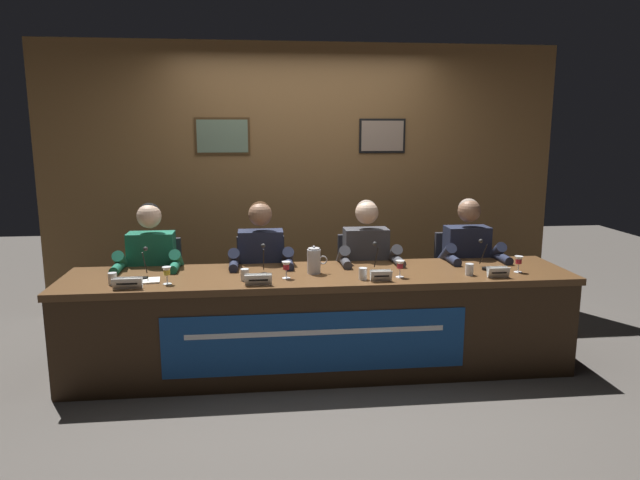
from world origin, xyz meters
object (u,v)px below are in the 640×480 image
at_px(document_stack_far_left, 144,281).
at_px(chair_center_right, 363,290).
at_px(juice_glass_center_right, 400,266).
at_px(water_cup_far_left, 113,279).
at_px(panelist_far_right, 470,261).
at_px(panelist_far_left, 151,269).
at_px(juice_glass_far_right, 519,261).
at_px(water_cup_far_right, 469,270).
at_px(water_pitcher_central, 314,261).
at_px(conference_table, 322,307).
at_px(chair_center_left, 262,293).
at_px(water_cup_center_left, 245,275).
at_px(microphone_far_left, 144,268).
at_px(nameplate_center_left, 258,280).
at_px(juice_glass_far_left, 167,272).
at_px(panelist_center_right, 367,264).
at_px(microphone_center_left, 264,265).
at_px(nameplate_far_left, 127,283).
at_px(water_cup_center_right, 363,274).
at_px(chair_far_left, 157,296).
at_px(chair_far_right, 460,287).
at_px(nameplate_center_right, 381,276).
at_px(microphone_center_right, 377,262).
at_px(microphone_far_right, 484,259).
at_px(nameplate_far_right, 498,272).
at_px(panelist_center_left, 261,266).
at_px(juice_glass_center_left, 286,267).

bearing_deg(document_stack_far_left, chair_center_right, 22.11).
xyz_separation_m(juice_glass_center_right, document_stack_far_left, (-1.81, 0.08, -0.08)).
relative_size(water_cup_far_left, panelist_far_right, 0.07).
xyz_separation_m(panelist_far_left, juice_glass_far_right, (2.77, -0.52, 0.11)).
bearing_deg(water_cup_far_right, panelist_far_left, 166.87).
relative_size(water_cup_far_left, water_pitcher_central, 0.40).
distance_m(conference_table, document_stack_far_left, 1.27).
relative_size(panelist_far_right, water_cup_far_right, 14.52).
xyz_separation_m(chair_center_left, water_cup_center_left, (-0.12, -0.73, 0.34)).
bearing_deg(microphone_far_left, nameplate_center_left, -18.64).
bearing_deg(panelist_far_left, juice_glass_far_left, -69.55).
distance_m(panelist_center_right, document_stack_far_left, 1.76).
bearing_deg(chair_center_left, microphone_center_left, -88.40).
bearing_deg(water_cup_far_right, nameplate_far_left, -177.42).
relative_size(juice_glass_center_right, water_cup_center_right, 1.46).
xyz_separation_m(chair_center_right, juice_glass_far_right, (1.04, -0.72, 0.39)).
bearing_deg(chair_far_left, microphone_center_left, -33.10).
xyz_separation_m(juice_glass_center_right, juice_glass_far_right, (0.92, 0.04, 0.00)).
xyz_separation_m(conference_table, water_pitcher_central, (-0.04, 0.11, 0.33)).
distance_m(microphone_far_left, chair_far_right, 2.66).
xyz_separation_m(nameplate_center_right, microphone_center_right, (0.02, 0.26, 0.03)).
height_order(nameplate_far_left, water_cup_center_right, water_cup_center_right).
distance_m(chair_far_left, microphone_center_left, 1.12).
xyz_separation_m(water_cup_center_right, document_stack_far_left, (-1.54, 0.11, -0.03)).
height_order(nameplate_far_left, chair_far_right, chair_far_right).
distance_m(juice_glass_center_right, panelist_far_right, 0.93).
bearing_deg(nameplate_center_left, conference_table, 21.48).
distance_m(microphone_far_left, water_pitcher_central, 1.22).
relative_size(conference_table, chair_far_right, 4.14).
bearing_deg(microphone_far_right, nameplate_far_right, -90.52).
height_order(panelist_center_left, chair_center_right, panelist_center_left).
height_order(juice_glass_far_left, microphone_far_right, microphone_far_right).
bearing_deg(panelist_far_right, water_cup_center_right, -149.60).
distance_m(juice_glass_far_left, water_cup_center_left, 0.53).
bearing_deg(juice_glass_center_left, panelist_far_right, 17.95).
bearing_deg(water_cup_center_left, juice_glass_center_left, 5.56).
bearing_deg(chair_far_left, document_stack_far_left, -86.47).
bearing_deg(nameplate_far_left, nameplate_center_left, -0.11).
height_order(juice_glass_center_left, chair_center_right, chair_center_right).
xyz_separation_m(chair_far_right, water_pitcher_central, (-1.34, -0.58, 0.40)).
distance_m(nameplate_far_left, water_pitcher_central, 1.32).
bearing_deg(nameplate_far_right, juice_glass_center_left, 174.56).
bearing_deg(juice_glass_center_left, panelist_far_left, 154.12).
relative_size(nameplate_center_left, chair_center_right, 0.20).
bearing_deg(panelist_center_left, chair_center_left, 90.00).
bearing_deg(microphone_far_right, juice_glass_center_left, -175.29).
xyz_separation_m(nameplate_center_right, document_stack_far_left, (-1.66, 0.17, -0.03)).
bearing_deg(microphone_center_right, nameplate_center_left, -162.86).
distance_m(juice_glass_far_left, water_cup_center_right, 1.37).
bearing_deg(juice_glass_center_right, microphone_center_right, 128.41).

